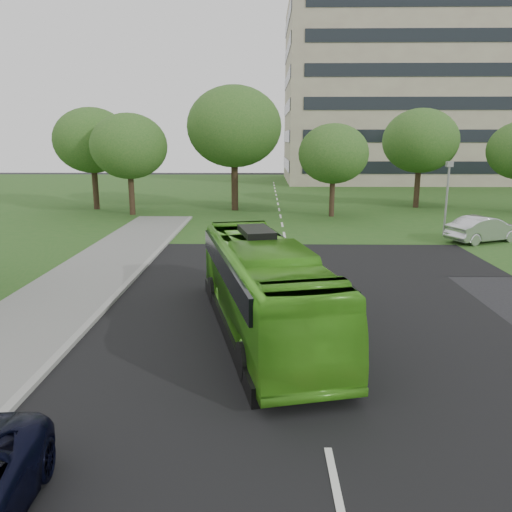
{
  "coord_description": "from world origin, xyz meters",
  "views": [
    {
      "loc": [
        -1.29,
        -13.88,
        6.05
      ],
      "look_at": [
        -1.62,
        5.13,
        1.6
      ],
      "focal_mm": 35.0,
      "sensor_mm": 36.0,
      "label": 1
    }
  ],
  "objects_px": {
    "tree_park_c": "(333,154)",
    "bus": "(263,286)",
    "tree_park_f": "(92,141)",
    "office_building": "(426,94)",
    "tree_park_a": "(129,146)",
    "tree_park_b": "(234,127)",
    "sedan": "(484,229)",
    "camera_pole": "(447,189)",
    "tree_park_d": "(420,141)"
  },
  "relations": [
    {
      "from": "tree_park_f",
      "to": "sedan",
      "type": "bearing_deg",
      "value": -26.56
    },
    {
      "from": "office_building",
      "to": "sedan",
      "type": "height_order",
      "value": "office_building"
    },
    {
      "from": "tree_park_c",
      "to": "bus",
      "type": "distance_m",
      "value": 25.56
    },
    {
      "from": "tree_park_f",
      "to": "tree_park_b",
      "type": "bearing_deg",
      "value": -1.99
    },
    {
      "from": "bus",
      "to": "camera_pole",
      "type": "bearing_deg",
      "value": 41.91
    },
    {
      "from": "tree_park_a",
      "to": "sedan",
      "type": "distance_m",
      "value": 26.85
    },
    {
      "from": "office_building",
      "to": "sedan",
      "type": "relative_size",
      "value": 8.4
    },
    {
      "from": "tree_park_f",
      "to": "sedan",
      "type": "xyz_separation_m",
      "value": [
        28.21,
        -14.1,
        -5.18
      ]
    },
    {
      "from": "tree_park_b",
      "to": "camera_pole",
      "type": "height_order",
      "value": "tree_park_b"
    },
    {
      "from": "sedan",
      "to": "camera_pole",
      "type": "distance_m",
      "value": 3.37
    },
    {
      "from": "tree_park_f",
      "to": "sedan",
      "type": "distance_m",
      "value": 31.96
    },
    {
      "from": "sedan",
      "to": "office_building",
      "type": "bearing_deg",
      "value": -36.41
    },
    {
      "from": "bus",
      "to": "sedan",
      "type": "relative_size",
      "value": 2.23
    },
    {
      "from": "tree_park_a",
      "to": "tree_park_f",
      "type": "height_order",
      "value": "tree_park_f"
    },
    {
      "from": "bus",
      "to": "sedan",
      "type": "bearing_deg",
      "value": 34.75
    },
    {
      "from": "camera_pole",
      "to": "office_building",
      "type": "bearing_deg",
      "value": 67.15
    },
    {
      "from": "tree_park_c",
      "to": "camera_pole",
      "type": "relative_size",
      "value": 1.54
    },
    {
      "from": "tree_park_d",
      "to": "bus",
      "type": "bearing_deg",
      "value": -114.54
    },
    {
      "from": "office_building",
      "to": "tree_park_a",
      "type": "relative_size",
      "value": 4.93
    },
    {
      "from": "office_building",
      "to": "tree_park_d",
      "type": "relative_size",
      "value": 4.58
    },
    {
      "from": "tree_park_d",
      "to": "tree_park_b",
      "type": "bearing_deg",
      "value": -173.05
    },
    {
      "from": "tree_park_d",
      "to": "sedan",
      "type": "xyz_separation_m",
      "value": [
        -0.53,
        -15.67,
        -5.14
      ]
    },
    {
      "from": "tree_park_c",
      "to": "tree_park_d",
      "type": "distance_m",
      "value": 10.11
    },
    {
      "from": "tree_park_f",
      "to": "tree_park_a",
      "type": "bearing_deg",
      "value": -39.36
    },
    {
      "from": "bus",
      "to": "sedan",
      "type": "distance_m",
      "value": 19.76
    },
    {
      "from": "tree_park_b",
      "to": "sedan",
      "type": "xyz_separation_m",
      "value": [
        15.87,
        -13.67,
        -6.31
      ]
    },
    {
      "from": "tree_park_f",
      "to": "bus",
      "type": "height_order",
      "value": "tree_park_f"
    },
    {
      "from": "office_building",
      "to": "sedan",
      "type": "bearing_deg",
      "value": -102.26
    },
    {
      "from": "tree_park_c",
      "to": "tree_park_a",
      "type": "bearing_deg",
      "value": 177.77
    },
    {
      "from": "camera_pole",
      "to": "sedan",
      "type": "bearing_deg",
      "value": -52.51
    },
    {
      "from": "tree_park_f",
      "to": "camera_pole",
      "type": "distance_m",
      "value": 29.32
    },
    {
      "from": "office_building",
      "to": "camera_pole",
      "type": "height_order",
      "value": "office_building"
    },
    {
      "from": "tree_park_a",
      "to": "camera_pole",
      "type": "xyz_separation_m",
      "value": [
        22.36,
        -9.01,
        -2.47
      ]
    },
    {
      "from": "tree_park_a",
      "to": "tree_park_b",
      "type": "bearing_deg",
      "value": 19.39
    },
    {
      "from": "tree_park_c",
      "to": "tree_park_f",
      "type": "distance_m",
      "value": 20.75
    },
    {
      "from": "office_building",
      "to": "tree_park_a",
      "type": "xyz_separation_m",
      "value": [
        -34.12,
        -35.21,
        -6.98
      ]
    },
    {
      "from": "office_building",
      "to": "tree_park_b",
      "type": "relative_size",
      "value": 3.81
    },
    {
      "from": "tree_park_a",
      "to": "tree_park_b",
      "type": "xyz_separation_m",
      "value": [
        8.27,
        2.91,
        1.58
      ]
    },
    {
      "from": "office_building",
      "to": "tree_park_c",
      "type": "height_order",
      "value": "office_building"
    },
    {
      "from": "tree_park_c",
      "to": "tree_park_d",
      "type": "relative_size",
      "value": 0.83
    },
    {
      "from": "tree_park_d",
      "to": "camera_pole",
      "type": "bearing_deg",
      "value": -99.41
    },
    {
      "from": "office_building",
      "to": "tree_park_d",
      "type": "xyz_separation_m",
      "value": [
        -9.46,
        -30.3,
        -6.57
      ]
    },
    {
      "from": "tree_park_f",
      "to": "bus",
      "type": "distance_m",
      "value": 32.66
    },
    {
      "from": "tree_park_a",
      "to": "tree_park_f",
      "type": "distance_m",
      "value": 5.29
    },
    {
      "from": "tree_park_b",
      "to": "tree_park_f",
      "type": "xyz_separation_m",
      "value": [
        -12.34,
        0.43,
        -1.13
      ]
    },
    {
      "from": "sedan",
      "to": "camera_pole",
      "type": "height_order",
      "value": "camera_pole"
    },
    {
      "from": "tree_park_a",
      "to": "tree_park_b",
      "type": "relative_size",
      "value": 0.77
    },
    {
      "from": "office_building",
      "to": "bus",
      "type": "height_order",
      "value": "office_building"
    },
    {
      "from": "tree_park_c",
      "to": "tree_park_f",
      "type": "height_order",
      "value": "tree_park_f"
    },
    {
      "from": "office_building",
      "to": "camera_pole",
      "type": "xyz_separation_m",
      "value": [
        -11.76,
        -44.22,
        -9.45
      ]
    }
  ]
}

